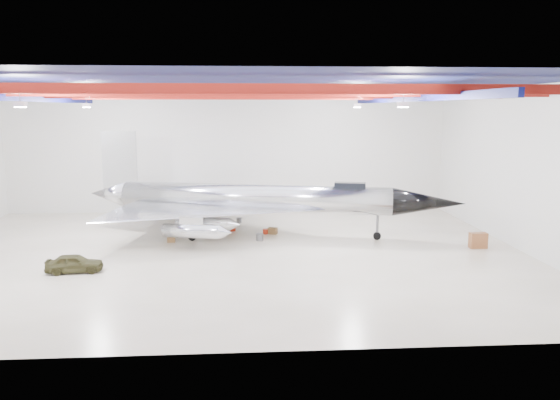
{
  "coord_description": "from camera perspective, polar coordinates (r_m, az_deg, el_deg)",
  "views": [
    {
      "loc": [
        1.42,
        -35.21,
        9.52
      ],
      "look_at": [
        3.9,
        2.0,
        3.2
      ],
      "focal_mm": 35.0,
      "sensor_mm": 36.0,
      "label": 1
    }
  ],
  "objects": [
    {
      "name": "spares_box",
      "position": [
        46.01,
        -4.3,
        -2.1
      ],
      "size": [
        0.54,
        0.54,
        0.4
      ],
      "primitive_type": "cylinder",
      "rotation": [
        0.0,
        0.0,
        -0.26
      ],
      "color": "#59595B",
      "rests_on": "floor"
    },
    {
      "name": "wall_right",
      "position": [
        40.02,
        23.91,
        3.03
      ],
      "size": [
        0.0,
        30.0,
        30.0
      ],
      "primitive_type": "plane",
      "rotation": [
        1.57,
        0.0,
        -1.57
      ],
      "color": "silver",
      "rests_on": "floor"
    },
    {
      "name": "ceiling_structure",
      "position": [
        35.25,
        -6.23,
        10.87
      ],
      "size": [
        39.5,
        29.5,
        1.08
      ],
      "color": "maroon",
      "rests_on": "ceiling"
    },
    {
      "name": "desk",
      "position": [
        39.88,
        19.99,
        -3.99
      ],
      "size": [
        1.18,
        0.6,
        1.07
      ],
      "primitive_type": "cube",
      "rotation": [
        0.0,
        0.0,
        0.02
      ],
      "color": "brown",
      "rests_on": "floor"
    },
    {
      "name": "jet_aircraft",
      "position": [
        41.0,
        -2.78,
        -0.18
      ],
      "size": [
        28.16,
        19.63,
        7.78
      ],
      "rotation": [
        0.0,
        0.0,
        -0.24
      ],
      "color": "silver",
      "rests_on": "floor"
    },
    {
      "name": "toolbox_red",
      "position": [
        42.84,
        -5.01,
        -3.05
      ],
      "size": [
        0.52,
        0.46,
        0.3
      ],
      "primitive_type": "cube",
      "rotation": [
        0.0,
        0.0,
        0.3
      ],
      "color": "#AA2411",
      "rests_on": "floor"
    },
    {
      "name": "crate_small",
      "position": [
        43.56,
        -12.02,
        -3.04
      ],
      "size": [
        0.46,
        0.41,
        0.27
      ],
      "primitive_type": "cube",
      "rotation": [
        0.0,
        0.0,
        0.31
      ],
      "color": "#59595B",
      "rests_on": "floor"
    },
    {
      "name": "oil_barrel",
      "position": [
        42.99,
        -7.57,
        -3.01
      ],
      "size": [
        0.66,
        0.61,
        0.37
      ],
      "primitive_type": "cube",
      "rotation": [
        0.0,
        0.0,
        -0.42
      ],
      "color": "olive",
      "rests_on": "floor"
    },
    {
      "name": "ceiling",
      "position": [
        35.27,
        -6.25,
        11.97
      ],
      "size": [
        40.0,
        40.0,
        0.0
      ],
      "primitive_type": "plane",
      "rotation": [
        3.14,
        0.0,
        0.0
      ],
      "color": "#0A0F38",
      "rests_on": "wall_back"
    },
    {
      "name": "wall_back",
      "position": [
        50.39,
        -5.43,
        5.0
      ],
      "size": [
        40.0,
        0.0,
        40.0
      ],
      "primitive_type": "plane",
      "rotation": [
        1.57,
        0.0,
        0.0
      ],
      "color": "silver",
      "rests_on": "floor"
    },
    {
      "name": "crate_ply",
      "position": [
        39.97,
        -11.29,
        -4.07
      ],
      "size": [
        0.56,
        0.45,
        0.38
      ],
      "primitive_type": "cube",
      "rotation": [
        0.0,
        0.0,
        0.03
      ],
      "color": "olive",
      "rests_on": "floor"
    },
    {
      "name": "parts_bin",
      "position": [
        41.74,
        -0.78,
        -3.24
      ],
      "size": [
        0.82,
        0.74,
        0.47
      ],
      "primitive_type": "cube",
      "rotation": [
        0.0,
        0.0,
        -0.39
      ],
      "color": "olive",
      "rests_on": "floor"
    },
    {
      "name": "jeep",
      "position": [
        34.25,
        -20.69,
        -6.2
      ],
      "size": [
        3.33,
        1.61,
        1.1
      ],
      "primitive_type": "imported",
      "rotation": [
        0.0,
        0.0,
        1.67
      ],
      "color": "#3A381D",
      "rests_on": "floor"
    },
    {
      "name": "tool_chest",
      "position": [
        41.71,
        -1.52,
        -3.31
      ],
      "size": [
        0.51,
        0.51,
        0.38
      ],
      "primitive_type": "cylinder",
      "rotation": [
        0.0,
        0.0,
        0.25
      ],
      "color": "#AA2411",
      "rests_on": "floor"
    },
    {
      "name": "floor",
      "position": [
        36.5,
        -5.94,
        -5.55
      ],
      "size": [
        40.0,
        40.0,
        0.0
      ],
      "primitive_type": "plane",
      "color": "#BDB396",
      "rests_on": "ground"
    },
    {
      "name": "engine_drum",
      "position": [
        39.68,
        -2.12,
        -3.91
      ],
      "size": [
        0.59,
        0.59,
        0.49
      ],
      "primitive_type": "cylinder",
      "rotation": [
        0.0,
        0.0,
        -0.09
      ],
      "color": "#59595B",
      "rests_on": "floor"
    }
  ]
}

